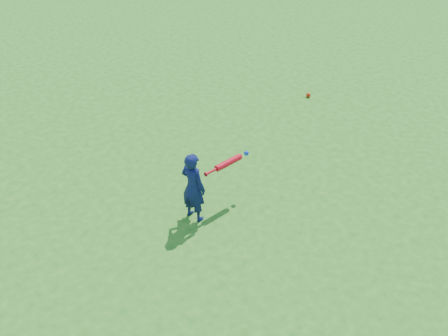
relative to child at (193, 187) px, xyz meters
name	(u,v)px	position (x,y,z in m)	size (l,w,h in m)	color
ground	(194,184)	(0.38, 0.58, -0.47)	(80.00, 80.00, 0.00)	#27711B
child	(193,187)	(0.00, 0.00, 0.00)	(0.35, 0.23, 0.95)	#0F1647
ground_ball_red	(308,95)	(3.45, 1.50, -0.43)	(0.08, 0.08, 0.08)	red
bat_swing	(230,162)	(0.56, 0.01, 0.13)	(0.72, 0.13, 0.08)	red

